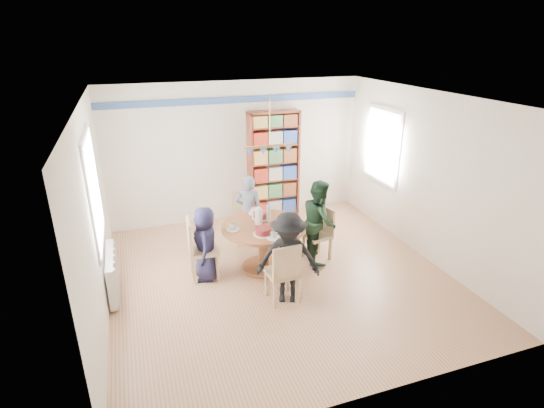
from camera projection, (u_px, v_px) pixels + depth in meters
name	position (u px, v px, depth m)	size (l,w,h in m)	color
ground	(280.00, 276.00, 6.57)	(5.00, 5.00, 0.00)	tan
room_shell	(247.00, 160.00, 6.64)	(5.00, 5.00, 5.00)	white
radiator	(112.00, 273.00, 5.97)	(0.12, 1.00, 0.60)	silver
dining_table	(264.00, 236.00, 6.59)	(1.30, 1.30, 0.75)	brown
chair_left	(198.00, 247.00, 6.34)	(0.45, 0.45, 0.96)	#D1B180
chair_right	(321.00, 231.00, 6.94)	(0.46, 0.46, 0.89)	#D1B180
chair_far	(245.00, 215.00, 7.52)	(0.43, 0.43, 0.92)	#D1B180
chair_near	(284.00, 271.00, 5.74)	(0.42, 0.42, 0.92)	#D1B180
person_left	(205.00, 244.00, 6.31)	(0.57, 0.37, 1.16)	#1A1938
person_right	(319.00, 221.00, 6.82)	(0.67, 0.52, 1.37)	#193220
person_far	(249.00, 211.00, 7.32)	(0.47, 0.31, 1.29)	gray
person_near	(288.00, 258.00, 5.73)	(0.86, 0.49, 1.33)	black
bookshelf	(274.00, 165.00, 8.44)	(1.02, 0.30, 2.13)	brown
tableware	(261.00, 221.00, 6.51)	(1.16, 1.16, 0.31)	white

